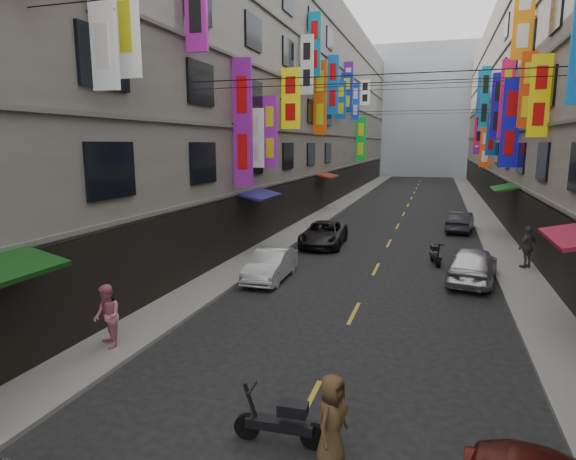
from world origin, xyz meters
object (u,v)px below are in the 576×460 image
Objects in this scene: scooter_far_right at (435,255)px; pedestrian_rfar at (528,247)px; car_left_far at (324,234)px; car_right_far at (460,222)px; scooter_crossing at (282,422)px; pedestrian_lfar at (107,316)px; car_left_mid at (271,265)px; car_right_mid at (473,264)px; pedestrian_crossing at (332,420)px.

pedestrian_rfar reaches higher than scooter_far_right.
car_right_far is at bearing 39.19° from car_left_far.
scooter_crossing is at bearing 88.48° from car_right_far.
pedestrian_lfar reaches higher than car_right_far.
scooter_far_right is 8.09m from car_left_mid.
car_right_mid is at bearing 4.34° from pedestrian_rfar.
car_left_mid is 16.15m from car_right_far.
car_left_far is 2.86× the size of pedestrian_crossing.
car_right_far is at bearing 9.13° from pedestrian_crossing.
car_right_mid is (4.13, 12.56, 0.30)m from scooter_crossing.
scooter_far_right is 0.37× the size of car_left_far.
pedestrian_rfar is at bearing 112.82° from car_right_far.
car_right_far is 24.10m from pedestrian_lfar.
scooter_crossing is 6.36m from pedestrian_lfar.
car_right_far is at bearing -111.33° from scooter_far_right.
car_right_mid reaches higher than car_right_far.
pedestrian_lfar reaches higher than car_left_far.
pedestrian_rfar is at bearing -26.08° from scooter_crossing.
pedestrian_rfar is (2.44, -9.24, 0.41)m from car_right_far.
scooter_crossing is 15.47m from scooter_far_right.
pedestrian_crossing is at bearing -79.72° from car_left_far.
scooter_crossing is at bearing 23.06° from pedestrian_rfar.
car_right_mid reaches higher than car_left_mid.
pedestrian_crossing is (1.01, -0.28, 0.39)m from scooter_crossing.
scooter_far_right is at bearing 34.89° from car_left_mid.
pedestrian_crossing is at bearing 85.23° from car_right_mid.
pedestrian_lfar reaches higher than pedestrian_crossing.
scooter_crossing is 1.12m from pedestrian_crossing.
car_right_mid is 1.10× the size of car_right_far.
scooter_crossing is 24.86m from car_right_far.
car_right_far is at bearing 59.16° from car_left_mid.
pedestrian_rfar reaches higher than pedestrian_crossing.
pedestrian_rfar is (2.44, 2.71, 0.31)m from car_right_mid.
car_right_mid is 11.95m from car_right_far.
pedestrian_rfar is at bearing -17.30° from car_left_far.
scooter_far_right is 3.95m from pedestrian_rfar.
scooter_crossing is 18.06m from car_left_far.
scooter_crossing is at bearing -70.87° from car_left_mid.
car_left_far is at bearing 7.67° from scooter_crossing.
pedestrian_lfar is (-9.92, -21.96, 0.34)m from car_right_far.
pedestrian_crossing reaches higher than scooter_far_right.
scooter_crossing is at bearing -82.65° from car_left_far.
car_left_far is 1.21× the size of car_right_far.
pedestrian_crossing is (4.89, -10.77, 0.20)m from car_left_mid.
pedestrian_lfar is at bearing 63.41° from scooter_crossing.
car_left_mid is 0.88× the size of car_right_mid.
car_left_far is (0.59, 7.27, 0.03)m from car_left_mid.
scooter_far_right is at bearing 95.47° from pedestrian_lfar.
pedestrian_lfar reaches higher than car_right_mid.
scooter_crossing is 1.01× the size of scooter_far_right.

